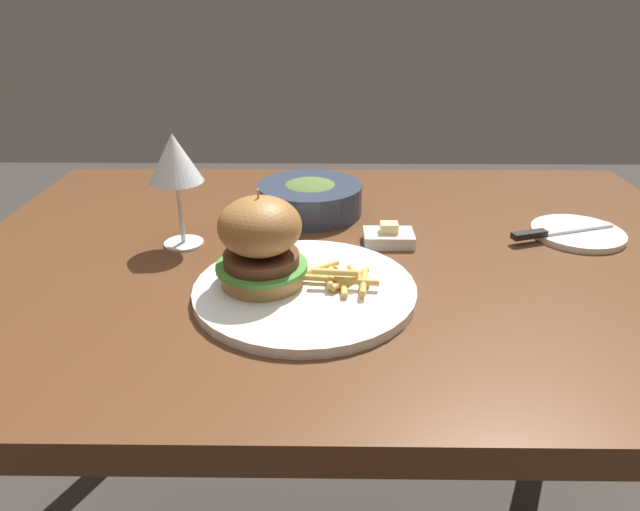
{
  "coord_description": "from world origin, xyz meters",
  "views": [
    {
      "loc": [
        -0.03,
        -0.82,
        1.12
      ],
      "look_at": [
        -0.04,
        -0.12,
        0.78
      ],
      "focal_mm": 32.0,
      "sensor_mm": 36.0,
      "label": 1
    }
  ],
  "objects_px": {
    "wine_glass": "(175,161)",
    "bread_plate": "(578,233)",
    "table_knife": "(554,232)",
    "butter_dish": "(389,237)",
    "soup_bowl": "(310,197)",
    "main_plate": "(305,290)",
    "burger_sandwich": "(261,242)"
  },
  "relations": [
    {
      "from": "bread_plate",
      "to": "butter_dish",
      "type": "bearing_deg",
      "value": -173.61
    },
    {
      "from": "butter_dish",
      "to": "bread_plate",
      "type": "bearing_deg",
      "value": 6.39
    },
    {
      "from": "bread_plate",
      "to": "soup_bowl",
      "type": "bearing_deg",
      "value": 167.43
    },
    {
      "from": "main_plate",
      "to": "table_knife",
      "type": "bearing_deg",
      "value": 25.22
    },
    {
      "from": "bread_plate",
      "to": "butter_dish",
      "type": "xyz_separation_m",
      "value": [
        -0.32,
        -0.04,
        0.01
      ]
    },
    {
      "from": "burger_sandwich",
      "to": "wine_glass",
      "type": "distance_m",
      "value": 0.22
    },
    {
      "from": "butter_dish",
      "to": "soup_bowl",
      "type": "bearing_deg",
      "value": 133.77
    },
    {
      "from": "wine_glass",
      "to": "soup_bowl",
      "type": "bearing_deg",
      "value": 35.33
    },
    {
      "from": "wine_glass",
      "to": "bread_plate",
      "type": "height_order",
      "value": "wine_glass"
    },
    {
      "from": "table_knife",
      "to": "butter_dish",
      "type": "xyz_separation_m",
      "value": [
        -0.27,
        -0.02,
        -0.0
      ]
    },
    {
      "from": "butter_dish",
      "to": "wine_glass",
      "type": "bearing_deg",
      "value": -178.91
    },
    {
      "from": "table_knife",
      "to": "soup_bowl",
      "type": "relative_size",
      "value": 1.0
    },
    {
      "from": "wine_glass",
      "to": "butter_dish",
      "type": "relative_size",
      "value": 2.25
    },
    {
      "from": "wine_glass",
      "to": "table_knife",
      "type": "distance_m",
      "value": 0.61
    },
    {
      "from": "main_plate",
      "to": "bread_plate",
      "type": "distance_m",
      "value": 0.49
    },
    {
      "from": "wine_glass",
      "to": "butter_dish",
      "type": "xyz_separation_m",
      "value": [
        0.33,
        0.01,
        -0.13
      ]
    },
    {
      "from": "main_plate",
      "to": "soup_bowl",
      "type": "distance_m",
      "value": 0.3
    },
    {
      "from": "main_plate",
      "to": "burger_sandwich",
      "type": "distance_m",
      "value": 0.09
    },
    {
      "from": "bread_plate",
      "to": "table_knife",
      "type": "height_order",
      "value": "table_knife"
    },
    {
      "from": "wine_glass",
      "to": "soup_bowl",
      "type": "height_order",
      "value": "wine_glass"
    },
    {
      "from": "table_knife",
      "to": "butter_dish",
      "type": "relative_size",
      "value": 2.35
    },
    {
      "from": "bread_plate",
      "to": "soup_bowl",
      "type": "relative_size",
      "value": 0.8
    },
    {
      "from": "burger_sandwich",
      "to": "bread_plate",
      "type": "bearing_deg",
      "value": 21.29
    },
    {
      "from": "main_plate",
      "to": "wine_glass",
      "type": "xyz_separation_m",
      "value": [
        -0.2,
        0.16,
        0.13
      ]
    },
    {
      "from": "soup_bowl",
      "to": "wine_glass",
      "type": "bearing_deg",
      "value": -144.67
    },
    {
      "from": "main_plate",
      "to": "bread_plate",
      "type": "relative_size",
      "value": 2.01
    },
    {
      "from": "bread_plate",
      "to": "wine_glass",
      "type": "bearing_deg",
      "value": -176.3
    },
    {
      "from": "main_plate",
      "to": "table_knife",
      "type": "height_order",
      "value": "table_knife"
    },
    {
      "from": "bread_plate",
      "to": "main_plate",
      "type": "bearing_deg",
      "value": -155.46
    },
    {
      "from": "burger_sandwich",
      "to": "wine_glass",
      "type": "relative_size",
      "value": 0.74
    },
    {
      "from": "main_plate",
      "to": "burger_sandwich",
      "type": "height_order",
      "value": "burger_sandwich"
    },
    {
      "from": "wine_glass",
      "to": "burger_sandwich",
      "type": "bearing_deg",
      "value": -47.16
    }
  ]
}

